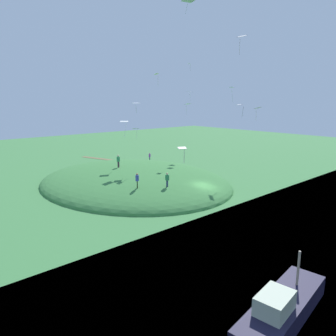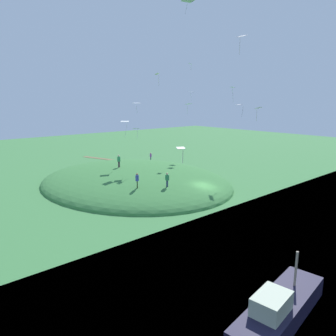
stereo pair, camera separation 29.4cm
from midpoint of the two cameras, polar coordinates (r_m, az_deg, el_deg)
The scene contains 21 objects.
ground_plane at distance 40.06m, azimuth 7.02°, elevation -5.11°, with size 160.00×160.00×0.00m, color #3B773E.
grass_hill at distance 46.77m, azimuth -5.88°, elevation -2.56°, with size 30.48×25.49×4.43m, color #387539.
dirt_path at distance 64.54m, azimuth -9.76°, elevation 1.43°, with size 15.82×1.00×0.04m, color brown.
boat_on_lake at distance 19.63m, azimuth 19.77°, elevation -22.97°, with size 3.09×8.26×3.33m.
person_walking_path at distance 46.63m, azimuth -8.69°, elevation 1.52°, with size 0.58×0.58×1.84m.
person_near_shore at distance 37.14m, azimuth -5.37°, elevation -1.91°, with size 0.55×0.55×1.81m.
person_on_hilltop at distance 62.89m, azimuth -3.01°, elevation 2.24°, with size 0.47×0.47×1.63m.
person_with_child at distance 37.55m, azimuth 0.07°, elevation -1.84°, with size 0.65×0.65×1.71m.
kite_0 at distance 49.37m, azimuth -1.78°, elevation 16.47°, with size 0.89×0.98×1.86m.
kite_1 at distance 47.00m, azimuth -7.62°, elevation 8.21°, with size 1.38×1.43×2.32m.
kite_2 at distance 23.96m, azimuth 2.71°, elevation 3.41°, with size 0.66×0.75×1.26m.
kite_3 at distance 32.19m, azimuth 13.02°, elevation 10.90°, with size 0.73×0.59×1.21m.
kite_4 at distance 54.89m, azimuth 4.34°, elevation 13.48°, with size 1.01×1.23×1.62m.
kite_5 at distance 45.88m, azimuth -5.46°, elevation 11.54°, with size 0.84×1.17×1.45m.
kite_6 at distance 46.52m, azimuth 11.72°, elevation 13.85°, with size 0.92×0.83×2.17m.
kite_7 at distance 43.96m, azimuth 16.20°, elevation 10.31°, with size 1.07×1.32×1.86m.
kite_8 at distance 36.90m, azimuth 13.41°, elevation 22.00°, with size 1.01×0.71×1.94m.
kite_9 at distance 55.14m, azimuth 4.21°, elevation 18.18°, with size 0.83×0.87×1.25m.
kite_10 at distance 34.33m, azimuth 3.87°, elevation 27.91°, with size 1.05×1.33×1.27m.
kite_11 at distance 55.92m, azimuth 3.88°, elevation 11.40°, with size 1.05×1.33×1.89m.
kite_12 at distance 43.72m, azimuth -5.57°, elevation 7.02°, with size 1.03×1.10×1.32m.
Camera 2 is at (-25.67, 28.37, 11.81)m, focal length 33.77 mm.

